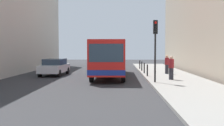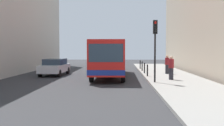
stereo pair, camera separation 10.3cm
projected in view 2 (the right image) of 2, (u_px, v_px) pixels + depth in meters
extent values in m
plane|color=#2D2D30|center=(104.00, 80.00, 20.80)|extent=(80.00, 80.00, 0.00)
cube|color=gray|center=(175.00, 79.00, 20.62)|extent=(4.40, 40.00, 0.15)
cube|color=red|center=(110.00, 56.00, 23.11)|extent=(2.54, 11.01, 2.50)
cube|color=navy|center=(110.00, 67.00, 23.16)|extent=(2.56, 11.03, 0.36)
cube|color=#2D3D4C|center=(106.00, 53.00, 17.62)|extent=(2.26, 0.07, 1.20)
cube|color=#2D3D4C|center=(110.00, 52.00, 23.59)|extent=(2.56, 9.41, 1.00)
cylinder|color=black|center=(123.00, 75.00, 19.24)|extent=(0.28, 1.00, 1.00)
cylinder|color=black|center=(91.00, 75.00, 19.33)|extent=(0.28, 1.00, 1.00)
cylinder|color=black|center=(123.00, 68.00, 27.03)|extent=(0.28, 1.00, 1.00)
cylinder|color=black|center=(100.00, 68.00, 27.11)|extent=(0.28, 1.00, 1.00)
cube|color=silver|center=(55.00, 68.00, 24.19)|extent=(2.00, 4.48, 0.64)
cube|color=#2D3D4C|center=(55.00, 62.00, 24.31)|extent=(1.71, 2.53, 0.52)
cylinder|color=black|center=(59.00, 73.00, 22.65)|extent=(0.25, 0.65, 0.64)
cylinder|color=black|center=(40.00, 73.00, 22.77)|extent=(0.25, 0.65, 0.64)
cylinder|color=black|center=(68.00, 71.00, 25.63)|extent=(0.25, 0.65, 0.64)
cylinder|color=black|center=(51.00, 70.00, 25.76)|extent=(0.25, 0.65, 0.64)
cube|color=navy|center=(107.00, 63.00, 34.10)|extent=(2.13, 4.52, 0.64)
cube|color=#2D3D4C|center=(108.00, 58.00, 34.22)|extent=(1.78, 2.58, 0.52)
cylinder|color=black|center=(113.00, 66.00, 32.54)|extent=(0.27, 0.65, 0.64)
cylinder|color=black|center=(99.00, 66.00, 32.71)|extent=(0.27, 0.65, 0.64)
cylinder|color=black|center=(115.00, 65.00, 35.51)|extent=(0.27, 0.65, 0.64)
cylinder|color=black|center=(103.00, 64.00, 35.69)|extent=(0.27, 0.65, 0.64)
cylinder|color=black|center=(155.00, 58.00, 17.91)|extent=(0.12, 0.12, 3.20)
cube|color=black|center=(155.00, 27.00, 17.81)|extent=(0.28, 0.24, 0.90)
sphere|color=red|center=(155.00, 23.00, 17.66)|extent=(0.16, 0.16, 0.16)
sphere|color=black|center=(155.00, 27.00, 17.68)|extent=(0.16, 0.16, 0.16)
sphere|color=black|center=(155.00, 31.00, 17.69)|extent=(0.16, 0.16, 0.16)
cylinder|color=black|center=(147.00, 70.00, 21.95)|extent=(0.11, 0.11, 0.95)
cylinder|color=black|center=(144.00, 68.00, 24.70)|extent=(0.11, 0.11, 0.95)
cylinder|color=black|center=(142.00, 66.00, 27.44)|extent=(0.11, 0.11, 0.95)
cylinder|color=black|center=(140.00, 65.00, 30.19)|extent=(0.11, 0.11, 0.95)
cylinder|color=#26262D|center=(171.00, 74.00, 19.49)|extent=(0.32, 0.32, 0.84)
cylinder|color=maroon|center=(171.00, 64.00, 19.45)|extent=(0.38, 0.38, 0.65)
sphere|color=beige|center=(171.00, 57.00, 19.43)|extent=(0.23, 0.23, 0.23)
cylinder|color=#26262D|center=(167.00, 69.00, 24.10)|extent=(0.32, 0.32, 0.81)
cylinder|color=maroon|center=(167.00, 61.00, 24.07)|extent=(0.38, 0.38, 0.63)
sphere|color=tan|center=(167.00, 56.00, 24.05)|extent=(0.22, 0.22, 0.22)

